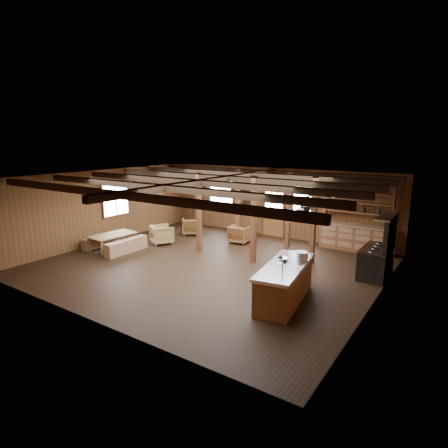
{
  "coord_description": "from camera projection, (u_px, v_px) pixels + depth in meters",
  "views": [
    {
      "loc": [
        6.72,
        -9.17,
        3.91
      ],
      "look_at": [
        -0.21,
        1.1,
        1.11
      ],
      "focal_mm": 30.0,
      "sensor_mm": 36.0,
      "label": 1
    }
  ],
  "objects": [
    {
      "name": "armchair_b",
      "position": [
        240.0,
        234.0,
        14.45
      ],
      "size": [
        0.79,
        0.81,
        0.68
      ],
      "primitive_type": "imported",
      "rotation": [
        0.0,
        0.0,
        3.23
      ],
      "color": "brown",
      "rests_on": "floor"
    },
    {
      "name": "commercial_range",
      "position": [
        378.0,
        257.0,
        10.77
      ],
      "size": [
        0.78,
        1.5,
        1.85
      ],
      "color": "#2B2B2D",
      "rests_on": "floor"
    },
    {
      "name": "ceiling_joists",
      "position": [
        213.0,
        181.0,
        11.5
      ],
      "size": [
        9.8,
        8.82,
        0.18
      ],
      "color": "black",
      "rests_on": "ceiling"
    },
    {
      "name": "step_stool",
      "position": [
        285.0,
        257.0,
        12.11
      ],
      "size": [
        0.43,
        0.33,
        0.36
      ],
      "primitive_type": "cube",
      "rotation": [
        0.0,
        0.0,
        0.09
      ],
      "color": "olive",
      "rests_on": "floor"
    },
    {
      "name": "timber_posts",
      "position": [
        257.0,
        213.0,
        13.03
      ],
      "size": [
        3.95,
        2.35,
        2.8
      ],
      "color": "#442513",
      "rests_on": "floor"
    },
    {
      "name": "bowl",
      "position": [
        283.0,
        259.0,
        9.42
      ],
      "size": [
        0.35,
        0.35,
        0.07
      ],
      "primitive_type": "imported",
      "rotation": [
        0.0,
        0.0,
        -0.27
      ],
      "color": "silver",
      "rests_on": "kitchen_island"
    },
    {
      "name": "window_back_right",
      "position": [
        305.0,
        201.0,
        14.49
      ],
      "size": [
        1.02,
        0.06,
        1.32
      ],
      "color": "white",
      "rests_on": "wall_back"
    },
    {
      "name": "armchair_c",
      "position": [
        162.0,
        235.0,
        14.32
      ],
      "size": [
        1.06,
        1.07,
        0.72
      ],
      "primitive_type": "imported",
      "rotation": [
        0.0,
        0.0,
        2.6
      ],
      "color": "olive",
      "rests_on": "floor"
    },
    {
      "name": "kitchen_island",
      "position": [
        284.0,
        283.0,
        9.17
      ],
      "size": [
        1.25,
        2.6,
        1.2
      ],
      "rotation": [
        0.0,
        0.0,
        0.15
      ],
      "color": "brown",
      "rests_on": "floor"
    },
    {
      "name": "dining_table",
      "position": [
        114.0,
        242.0,
        13.54
      ],
      "size": [
        1.03,
        1.68,
        0.57
      ],
      "primitive_type": "imported",
      "rotation": [
        0.0,
        0.0,
        1.49
      ],
      "color": "olive",
      "rests_on": "floor"
    },
    {
      "name": "back_counter",
      "position": [
        356.0,
        234.0,
        13.36
      ],
      "size": [
        2.55,
        0.6,
        2.45
      ],
      "color": "brown",
      "rests_on": "floor"
    },
    {
      "name": "bench_wall",
      "position": [
        100.0,
        241.0,
        13.97
      ],
      "size": [
        0.28,
        1.49,
        0.41
      ],
      "primitive_type": "cube",
      "color": "olive",
      "rests_on": "floor"
    },
    {
      "name": "armchair_a",
      "position": [
        192.0,
        226.0,
        15.71
      ],
      "size": [
        1.05,
        1.05,
        0.69
      ],
      "primitive_type": "imported",
      "rotation": [
        0.0,
        0.0,
        3.8
      ],
      "color": "brown",
      "rests_on": "floor"
    },
    {
      "name": "notice_boards",
      "position": [
        243.0,
        194.0,
        16.0
      ],
      "size": [
        1.08,
        0.03,
        0.9
      ],
      "color": "white",
      "rests_on": "wall_back"
    },
    {
      "name": "pot_rack",
      "position": [
        320.0,
        202.0,
        9.92
      ],
      "size": [
        0.41,
        3.0,
        0.44
      ],
      "color": "#2B2B2D",
      "rests_on": "ceiling"
    },
    {
      "name": "room",
      "position": [
        210.0,
        222.0,
        11.64
      ],
      "size": [
        10.04,
        9.04,
        2.84
      ],
      "color": "black",
      "rests_on": "ground"
    },
    {
      "name": "window_back_left",
      "position": [
        222.0,
        193.0,
        16.62
      ],
      "size": [
        1.32,
        0.06,
        1.32
      ],
      "color": "white",
      "rests_on": "wall_back"
    },
    {
      "name": "window_left",
      "position": [
        115.0,
        200.0,
        14.7
      ],
      "size": [
        0.14,
        1.24,
        1.32
      ],
      "color": "white",
      "rests_on": "wall_back"
    },
    {
      "name": "counter_pot",
      "position": [
        302.0,
        255.0,
        9.51
      ],
      "size": [
        0.32,
        0.32,
        0.19
      ],
      "primitive_type": "cylinder",
      "color": "silver",
      "rests_on": "kitchen_island"
    },
    {
      "name": "pendant_lamps",
      "position": [
        176.0,
        187.0,
        13.48
      ],
      "size": [
        1.86,
        2.36,
        0.66
      ],
      "color": "#2B2B2D",
      "rests_on": "ceiling"
    },
    {
      "name": "bench_aisle",
      "position": [
        126.0,
        246.0,
        13.19
      ],
      "size": [
        0.32,
        1.72,
        0.47
      ],
      "primitive_type": "cube",
      "color": "olive",
      "rests_on": "floor"
    },
    {
      "name": "back_door",
      "position": [
        274.0,
        215.0,
        15.35
      ],
      "size": [
        1.02,
        0.08,
        2.15
      ],
      "color": "brown",
      "rests_on": "floor"
    }
  ]
}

